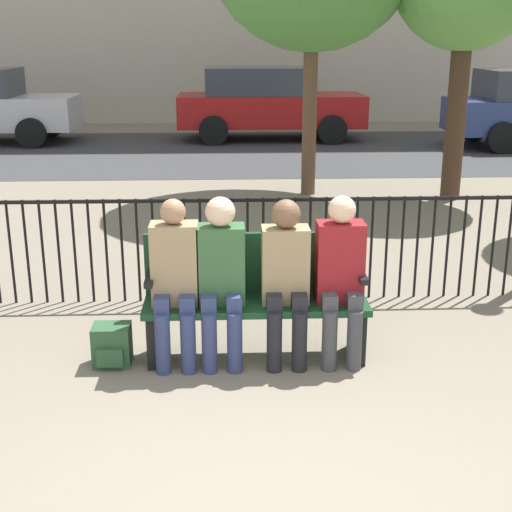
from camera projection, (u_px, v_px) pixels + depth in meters
park_bench at (256, 293)px, 5.28m from camera, size 1.64×0.45×0.92m
seated_person_0 at (175, 275)px, 5.08m from camera, size 0.34×0.39×1.23m
seated_person_1 at (221, 272)px, 5.09m from camera, size 0.34×0.39×1.24m
seated_person_2 at (286, 273)px, 5.12m from camera, size 0.34×0.39×1.22m
seated_person_3 at (340, 271)px, 5.13m from camera, size 0.34×0.39×1.24m
backpack at (112, 345)px, 5.21m from camera, size 0.27×0.25×0.30m
fence_railing at (248, 240)px, 6.37m from camera, size 9.01×0.03×0.95m
street_surface at (235, 151)px, 14.78m from camera, size 24.00×6.00×0.01m
parked_car_2 at (267, 102)px, 16.23m from camera, size 4.20×1.94×1.62m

